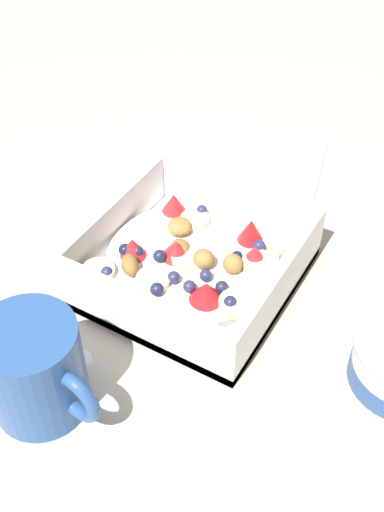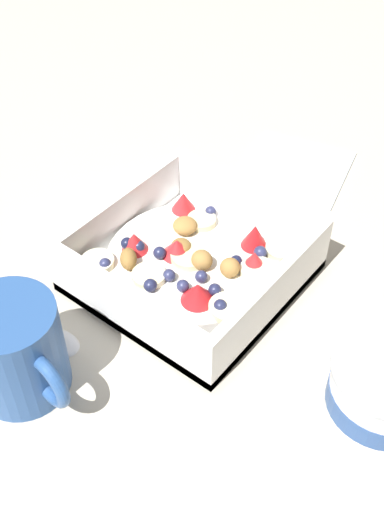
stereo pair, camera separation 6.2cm
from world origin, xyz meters
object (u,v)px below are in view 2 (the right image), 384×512
yogurt_cup (382,396)px  folded_napkin (297,168)px  coffee_mug (17,351)px  spoon (29,331)px  fruit_bowl (193,263)px

yogurt_cup → folded_napkin: size_ratio=0.75×
yogurt_cup → coffee_mug: size_ratio=0.82×
coffee_mug → folded_napkin: 0.41m
folded_napkin → spoon: bearing=-9.2°
spoon → folded_napkin: size_ratio=1.43×
fruit_bowl → spoon: 0.17m
spoon → yogurt_cup: size_ratio=1.91×
coffee_mug → folded_napkin: bearing=177.0°
yogurt_cup → folded_napkin: (-0.26, -0.23, -0.03)m
spoon → folded_napkin: (-0.37, 0.06, -0.00)m
fruit_bowl → yogurt_cup: yogurt_cup is taller
fruit_bowl → yogurt_cup: (0.04, 0.22, 0.02)m
spoon → folded_napkin: bearing=170.8°
fruit_bowl → coffee_mug: (0.19, -0.03, 0.02)m
fruit_bowl → folded_napkin: size_ratio=1.60×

